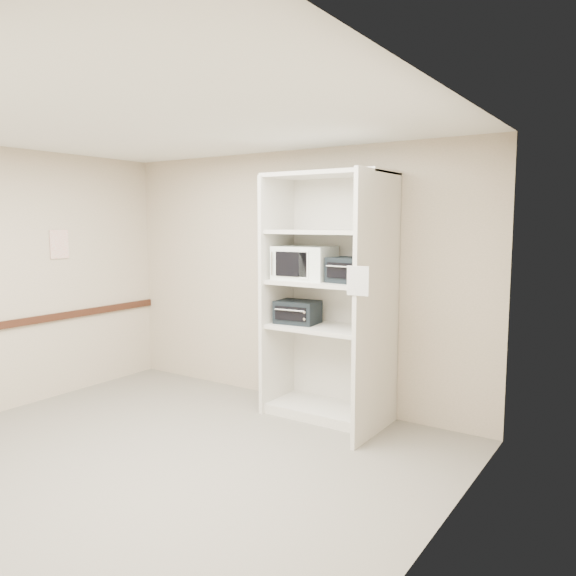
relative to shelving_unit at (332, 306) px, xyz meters
The scene contains 11 objects.
floor 2.15m from the shelving_unit, 111.36° to the right, with size 4.50×4.00×0.01m, color slate.
ceiling 2.41m from the shelving_unit, 111.36° to the right, with size 4.50×4.00×0.01m, color white.
wall_back 0.76m from the shelving_unit, 155.96° to the left, with size 4.50×0.02×2.70m, color #C4B09B.
wall_right 2.34m from the shelving_unit, 47.07° to the right, with size 0.02×4.00×2.70m, color #C4B09B.
shelving_unit is the anchor object (origin of this frame).
microwave 0.52m from the shelving_unit, behind, with size 0.56×0.42×0.33m, color white.
toaster_oven_upper 0.42m from the shelving_unit, ahead, with size 0.42×0.32×0.24m, color black.
toaster_oven_lower 0.40m from the shelving_unit, behind, with size 0.42×0.31×0.23m, color black.
paper_sign 0.92m from the shelving_unit, 46.99° to the right, with size 0.19×0.01×0.24m, color white.
chair_rail 3.37m from the shelving_unit, 149.52° to the right, with size 0.04×3.98×0.08m, color #33180E.
wall_poster 3.12m from the shelving_unit, 161.04° to the right, with size 0.01×0.22×0.31m, color white.
Camera 1 is at (3.32, -3.06, 1.94)m, focal length 35.00 mm.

